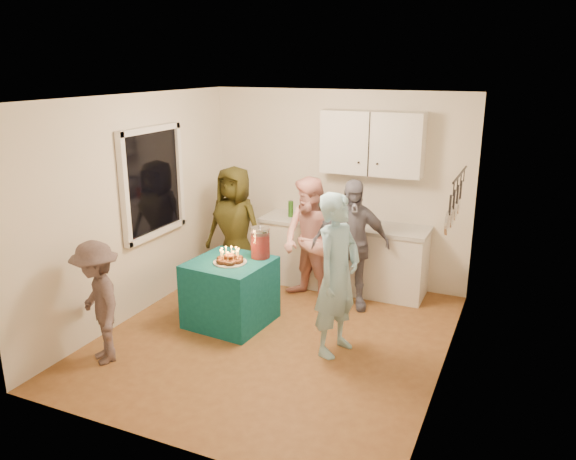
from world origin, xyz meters
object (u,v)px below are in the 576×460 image
at_px(microwave, 329,210).
at_px(woman_back_left, 235,228).
at_px(counter, 342,257).
at_px(party_table, 230,292).
at_px(child_near_left, 98,303).
at_px(man_birthday, 337,275).
at_px(woman_back_right, 351,245).
at_px(punch_jar, 260,244).
at_px(woman_back_center, 310,241).

xyz_separation_m(microwave, woman_back_left, (-1.13, -0.53, -0.23)).
height_order(counter, party_table, counter).
xyz_separation_m(party_table, child_near_left, (-0.76, -1.30, 0.26)).
height_order(man_birthday, woman_back_right, man_birthday).
distance_m(woman_back_left, child_near_left, 2.35).
bearing_deg(microwave, child_near_left, -108.18).
bearing_deg(punch_jar, microwave, 74.69).
relative_size(party_table, man_birthday, 0.50).
relative_size(counter, woman_back_center, 1.38).
bearing_deg(punch_jar, counter, 66.52).
bearing_deg(woman_back_left, child_near_left, -93.46).
bearing_deg(woman_back_right, microwave, 104.24).
height_order(punch_jar, man_birthday, man_birthday).
xyz_separation_m(counter, punch_jar, (-0.57, -1.31, 0.50)).
bearing_deg(microwave, counter, 7.77).
bearing_deg(child_near_left, man_birthday, 62.85).
relative_size(man_birthday, woman_back_right, 1.05).
xyz_separation_m(counter, woman_back_center, (-0.23, -0.60, 0.37)).
bearing_deg(man_birthday, punch_jar, 83.76).
bearing_deg(party_table, woman_back_right, 41.02).
bearing_deg(party_table, microwave, 68.17).
bearing_deg(woman_back_left, woman_back_right, 1.01).
bearing_deg(man_birthday, woman_back_left, 71.68).
bearing_deg(woman_back_center, microwave, 111.92).
xyz_separation_m(punch_jar, woman_back_center, (0.34, 0.71, -0.13)).
bearing_deg(child_near_left, party_table, 93.68).
distance_m(microwave, man_birthday, 1.86).
relative_size(party_table, punch_jar, 2.50).
relative_size(counter, man_birthday, 1.29).
xyz_separation_m(woman_back_center, woman_back_right, (0.52, 0.02, 0.01)).
bearing_deg(child_near_left, punch_jar, 90.56).
xyz_separation_m(microwave, party_table, (-0.63, -1.56, -0.68)).
relative_size(punch_jar, woman_back_left, 0.21).
bearing_deg(child_near_left, counter, 94.98).
height_order(woman_back_left, woman_back_right, woman_back_left).
relative_size(woman_back_center, woman_back_right, 0.98).
relative_size(counter, child_near_left, 1.73).
distance_m(counter, punch_jar, 1.51).
xyz_separation_m(microwave, woman_back_right, (0.50, -0.58, -0.24)).
xyz_separation_m(man_birthday, woman_back_left, (-1.85, 1.18, -0.03)).
bearing_deg(counter, microwave, 180.00).
height_order(party_table, punch_jar, punch_jar).
bearing_deg(child_near_left, woman_back_left, 117.87).
distance_m(microwave, punch_jar, 1.36).
xyz_separation_m(punch_jar, man_birthday, (1.07, -0.40, -0.08)).
bearing_deg(punch_jar, woman_back_left, 134.84).
relative_size(counter, microwave, 4.16).
distance_m(counter, woman_back_left, 1.49).
relative_size(counter, woman_back_left, 1.34).
distance_m(counter, woman_back_center, 0.74).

